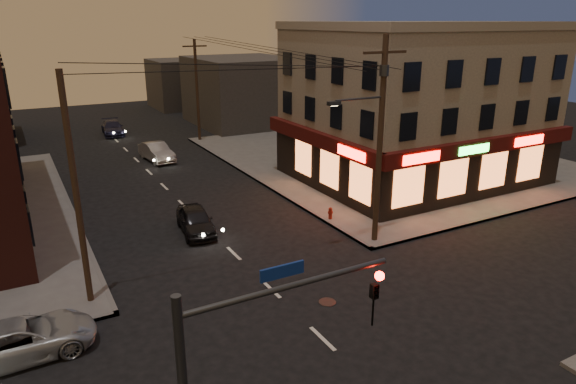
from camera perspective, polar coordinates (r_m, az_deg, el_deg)
ground at (r=18.95m, az=3.86°, el=-15.96°), size 120.00×120.00×0.00m
sidewalk_ne at (r=42.99m, az=10.54°, el=3.90°), size 24.00×28.00×0.15m
pizza_building at (r=36.49m, az=14.01°, el=9.54°), size 15.85×12.85×10.50m
bg_building_ne_a at (r=56.30m, az=-5.00°, el=11.12°), size 10.00×12.00×7.00m
bg_building_ne_b at (r=68.67m, az=-11.42°, el=11.74°), size 8.00×8.00×6.00m
utility_pole_main at (r=24.77m, az=10.04°, el=6.71°), size 4.20×0.44×10.00m
utility_pole_far at (r=48.00m, az=-10.07°, el=11.01°), size 0.26×0.26×9.00m
utility_pole_west at (r=20.56m, az=-22.49°, el=-0.09°), size 0.24×0.24×9.00m
suv_cross at (r=19.82m, az=-27.49°, el=-14.32°), size 4.80×2.36×1.31m
sedan_near at (r=27.59m, az=-10.23°, el=-3.10°), size 2.11×4.18×1.36m
sedan_mid at (r=42.42m, az=-14.39°, el=4.34°), size 2.03×4.57×1.46m
sedan_far at (r=53.58m, az=-18.90°, el=6.75°), size 2.29×4.80×1.35m
fire_hydrant at (r=28.76m, az=4.73°, el=-2.29°), size 0.30×0.30×0.68m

